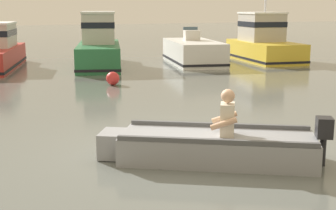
{
  "coord_description": "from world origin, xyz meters",
  "views": [
    {
      "loc": [
        -3.12,
        -7.48,
        2.46
      ],
      "look_at": [
        0.11,
        1.18,
        0.55
      ],
      "focal_mm": 50.93,
      "sensor_mm": 36.0,
      "label": 1
    }
  ],
  "objects": [
    {
      "name": "rowboat_with_person",
      "position": [
        0.15,
        -0.79,
        0.25
      ],
      "size": [
        3.47,
        2.44,
        1.19
      ],
      "color": "gray",
      "rests_on": "ground"
    },
    {
      "name": "moored_boat_yellow",
      "position": [
        8.76,
        11.73,
        0.82
      ],
      "size": [
        2.52,
        4.73,
        4.42
      ],
      "color": "gold",
      "rests_on": "ground"
    },
    {
      "name": "moored_boat_green",
      "position": [
        1.15,
        12.28,
        0.84
      ],
      "size": [
        2.91,
        5.57,
        2.27
      ],
      "color": "#287042",
      "rests_on": "ground"
    },
    {
      "name": "mooring_buoy",
      "position": [
        0.49,
        7.25,
        0.21
      ],
      "size": [
        0.43,
        0.43,
        0.43
      ],
      "primitive_type": "sphere",
      "color": "red",
      "rests_on": "ground"
    },
    {
      "name": "ground_plane",
      "position": [
        0.0,
        0.0,
        0.0
      ],
      "size": [
        120.0,
        120.0,
        0.0
      ],
      "primitive_type": "plane",
      "color": "slate"
    },
    {
      "name": "moored_boat_white",
      "position": [
        5.24,
        11.77,
        0.48
      ],
      "size": [
        2.66,
        4.79,
        1.58
      ],
      "color": "white",
      "rests_on": "ground"
    }
  ]
}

